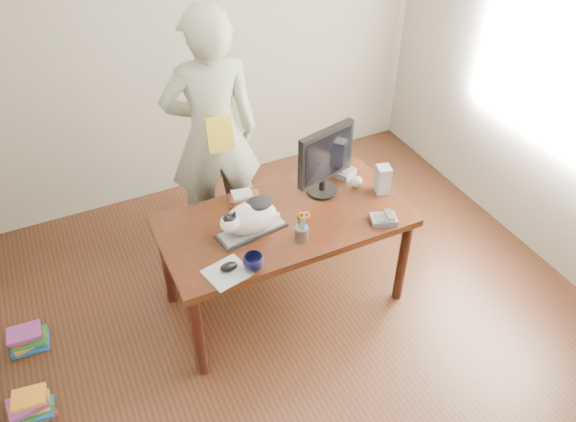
# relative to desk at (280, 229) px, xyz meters

# --- Properties ---
(room) EXTENTS (4.50, 4.50, 4.50)m
(room) POSITION_rel_desk_xyz_m (0.00, -0.68, 0.75)
(room) COLOR black
(room) RESTS_ON ground
(desk) EXTENTS (1.60, 0.80, 0.75)m
(desk) POSITION_rel_desk_xyz_m (0.00, 0.00, 0.00)
(desk) COLOR black
(desk) RESTS_ON ground
(keyboard) EXTENTS (0.46, 0.23, 0.03)m
(keyboard) POSITION_rel_desk_xyz_m (-0.24, -0.11, 0.16)
(keyboard) COLOR black
(keyboard) RESTS_ON desk
(cat) EXTENTS (0.43, 0.26, 0.24)m
(cat) POSITION_rel_desk_xyz_m (-0.25, -0.11, 0.27)
(cat) COLOR white
(cat) RESTS_ON keyboard
(monitor) EXTENTS (0.44, 0.26, 0.49)m
(monitor) POSITION_rel_desk_xyz_m (0.36, 0.06, 0.43)
(monitor) COLOR black
(monitor) RESTS_ON desk
(pen_cup) EXTENTS (0.11, 0.11, 0.22)m
(pen_cup) POSITION_rel_desk_xyz_m (0.01, -0.31, 0.21)
(pen_cup) COLOR gray
(pen_cup) RESTS_ON desk
(mousepad) EXTENTS (0.28, 0.26, 0.01)m
(mousepad) POSITION_rel_desk_xyz_m (-0.51, -0.38, 0.15)
(mousepad) COLOR #B7BEC4
(mousepad) RESTS_ON desk
(mouse) EXTENTS (0.12, 0.09, 0.04)m
(mouse) POSITION_rel_desk_xyz_m (-0.49, -0.36, 0.17)
(mouse) COLOR black
(mouse) RESTS_ON mousepad
(coffee_mug) EXTENTS (0.17, 0.17, 0.10)m
(coffee_mug) POSITION_rel_desk_xyz_m (-0.35, -0.41, 0.20)
(coffee_mug) COLOR black
(coffee_mug) RESTS_ON desk
(phone) EXTENTS (0.19, 0.16, 0.07)m
(phone) POSITION_rel_desk_xyz_m (0.56, -0.38, 0.17)
(phone) COLOR #5D5D62
(phone) RESTS_ON desk
(speaker) EXTENTS (0.11, 0.12, 0.20)m
(speaker) POSITION_rel_desk_xyz_m (0.72, -0.10, 0.25)
(speaker) COLOR #949597
(speaker) RESTS_ON desk
(baseball) EXTENTS (0.08, 0.08, 0.08)m
(baseball) POSITION_rel_desk_xyz_m (0.59, 0.02, 0.19)
(baseball) COLOR silver
(baseball) RESTS_ON desk
(book_stack) EXTENTS (0.23, 0.20, 0.08)m
(book_stack) POSITION_rel_desk_xyz_m (-0.17, 0.19, 0.18)
(book_stack) COLOR #4B1417
(book_stack) RESTS_ON desk
(calculator) EXTENTS (0.20, 0.22, 0.06)m
(calculator) POSITION_rel_desk_xyz_m (0.57, 0.19, 0.17)
(calculator) COLOR #5D5D62
(calculator) RESTS_ON desk
(person) EXTENTS (0.75, 0.54, 1.90)m
(person) POSITION_rel_desk_xyz_m (-0.17, 0.78, 0.35)
(person) COLOR silver
(person) RESTS_ON ground
(held_book) EXTENTS (0.19, 0.13, 0.25)m
(held_book) POSITION_rel_desk_xyz_m (-0.17, 0.61, 0.45)
(held_book) COLOR yellow
(held_book) RESTS_ON person
(book_pile_a) EXTENTS (0.27, 0.22, 0.18)m
(book_pile_a) POSITION_rel_desk_xyz_m (-1.75, -0.28, -0.51)
(book_pile_a) COLOR #B8341A
(book_pile_a) RESTS_ON ground
(book_pile_b) EXTENTS (0.26, 0.20, 0.15)m
(book_pile_b) POSITION_rel_desk_xyz_m (-1.72, 0.27, -0.53)
(book_pile_b) COLOR #1C58AB
(book_pile_b) RESTS_ON ground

